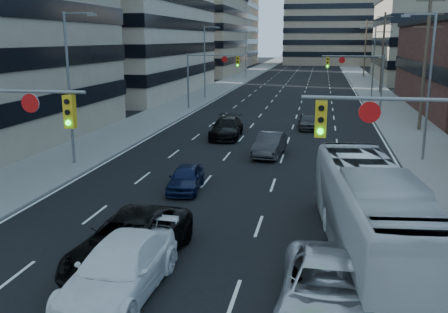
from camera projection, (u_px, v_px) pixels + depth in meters
road_surface at (307, 67)px, 133.50m from camera, size 18.00×300.00×0.02m
sidewalk_left at (264, 67)px, 135.62m from camera, size 5.00×300.00×0.15m
sidewalk_right at (351, 67)px, 131.35m from camera, size 5.00×300.00×0.15m
office_left_far at (191, 36)px, 107.46m from camera, size 20.00×30.00×16.00m
office_right_far at (445, 42)px, 87.13m from camera, size 22.00×28.00×14.00m
bg_block_left at (212, 30)px, 145.94m from camera, size 24.00×24.00×20.00m
bg_block_right at (435, 45)px, 126.18m from camera, size 22.00×22.00×12.00m
signal_near_right at (436, 150)px, 14.59m from camera, size 6.59×0.33×6.00m
signal_far_left at (209, 70)px, 52.74m from camera, size 6.09×0.33×6.00m
signal_far_right at (359, 71)px, 49.89m from camera, size 6.09×0.33×6.00m
utility_pole_block at (425, 61)px, 40.12m from camera, size 2.20×0.28×11.00m
utility_pole_midblock at (383, 51)px, 68.78m from camera, size 2.20×0.28×11.00m
utility_pole_distant at (365, 48)px, 97.43m from camera, size 2.20×0.28×11.00m
streetlight_left_near at (71, 82)px, 29.19m from camera, size 2.03×0.22×9.00m
streetlight_left_mid at (206, 59)px, 62.62m from camera, size 2.03×0.22×9.00m
streetlight_left_far at (247, 52)px, 96.05m from camera, size 2.03×0.22×9.00m
streetlight_right_near at (427, 80)px, 30.13m from camera, size 2.03×0.22×9.00m
streetlight_right_far at (373, 58)px, 63.56m from camera, size 2.03×0.22×9.00m
black_pickup at (130, 242)px, 16.74m from camera, size 3.05×6.26×1.71m
white_van at (120, 269)px, 14.89m from camera, size 2.47×5.68×1.63m
silver_suv at (327, 290)px, 13.70m from camera, size 2.70×5.71×1.58m
transit_bus at (372, 213)px, 17.32m from camera, size 4.01×11.68×3.19m
sedan_blue at (186, 178)px, 25.20m from camera, size 1.84×3.92×1.30m
sedan_grey_center at (270, 145)px, 32.61m from camera, size 2.00×4.66×1.49m
sedan_black_far at (227, 128)px, 38.55m from camera, size 2.40×5.46×1.56m
sedan_grey_right at (308, 121)px, 42.26m from camera, size 1.90×4.10×1.36m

